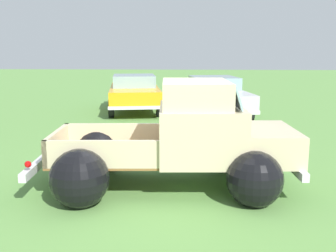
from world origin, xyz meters
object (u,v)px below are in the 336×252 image
show_car_1 (214,94)px  spectator_0 (201,112)px  show_car_0 (134,92)px  vintage_pickup_truck (186,145)px

show_car_1 → spectator_0: spectator_0 is taller
show_car_0 → spectator_0: 6.28m
vintage_pickup_truck → spectator_0: bearing=80.0°
show_car_0 → show_car_1: 3.23m
show_car_1 → spectator_0: size_ratio=3.09×
show_car_0 → spectator_0: size_ratio=2.88×
spectator_0 → show_car_0: bearing=171.2°
spectator_0 → show_car_1: bearing=140.6°
show_car_1 → spectator_0: 4.99m
show_car_1 → show_car_0: bearing=-114.5°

